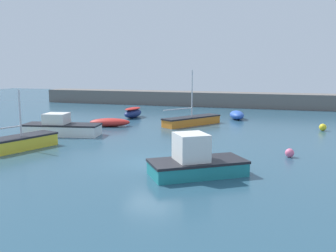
{
  "coord_description": "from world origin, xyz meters",
  "views": [
    {
      "loc": [
        7.14,
        -18.62,
        5.08
      ],
      "look_at": [
        -1.11,
        6.77,
        0.93
      ],
      "focal_mm": 40.0,
      "sensor_mm": 36.0,
      "label": 1
    }
  ],
  "objects_px": {
    "sailboat_short_mast": "(192,120)",
    "rowboat_white_midwater": "(110,122)",
    "cabin_cruiser_white": "(195,161)",
    "sailboat_twin_hulled": "(22,142)",
    "motorboat_with_cabin": "(61,127)",
    "open_tender_yellow": "(237,115)",
    "rowboat_with_red_cover": "(133,113)",
    "mooring_buoy_yellow": "(323,127)",
    "mooring_buoy_pink": "(290,153)"
  },
  "relations": [
    {
      "from": "cabin_cruiser_white",
      "to": "open_tender_yellow",
      "type": "distance_m",
      "value": 20.63
    },
    {
      "from": "motorboat_with_cabin",
      "to": "mooring_buoy_pink",
      "type": "distance_m",
      "value": 16.73
    },
    {
      "from": "rowboat_with_red_cover",
      "to": "mooring_buoy_yellow",
      "type": "height_order",
      "value": "rowboat_with_red_cover"
    },
    {
      "from": "open_tender_yellow",
      "to": "rowboat_white_midwater",
      "type": "xyz_separation_m",
      "value": [
        -9.98,
        -8.18,
        -0.07
      ]
    },
    {
      "from": "open_tender_yellow",
      "to": "motorboat_with_cabin",
      "type": "height_order",
      "value": "motorboat_with_cabin"
    },
    {
      "from": "sailboat_short_mast",
      "to": "mooring_buoy_pink",
      "type": "relative_size",
      "value": 11.53
    },
    {
      "from": "sailboat_twin_hulled",
      "to": "rowboat_with_red_cover",
      "type": "distance_m",
      "value": 16.16
    },
    {
      "from": "rowboat_with_red_cover",
      "to": "sailboat_short_mast",
      "type": "height_order",
      "value": "sailboat_short_mast"
    },
    {
      "from": "mooring_buoy_yellow",
      "to": "open_tender_yellow",
      "type": "bearing_deg",
      "value": 147.28
    },
    {
      "from": "sailboat_short_mast",
      "to": "open_tender_yellow",
      "type": "relative_size",
      "value": 1.88
    },
    {
      "from": "cabin_cruiser_white",
      "to": "motorboat_with_cabin",
      "type": "distance_m",
      "value": 14.33
    },
    {
      "from": "rowboat_white_midwater",
      "to": "motorboat_with_cabin",
      "type": "height_order",
      "value": "motorboat_with_cabin"
    },
    {
      "from": "open_tender_yellow",
      "to": "rowboat_white_midwater",
      "type": "distance_m",
      "value": 12.9
    },
    {
      "from": "cabin_cruiser_white",
      "to": "rowboat_with_red_cover",
      "type": "bearing_deg",
      "value": 85.7
    },
    {
      "from": "sailboat_twin_hulled",
      "to": "rowboat_with_red_cover",
      "type": "bearing_deg",
      "value": 14.23
    },
    {
      "from": "rowboat_white_midwater",
      "to": "rowboat_with_red_cover",
      "type": "bearing_deg",
      "value": -104.26
    },
    {
      "from": "rowboat_with_red_cover",
      "to": "sailboat_short_mast",
      "type": "relative_size",
      "value": 0.54
    },
    {
      "from": "cabin_cruiser_white",
      "to": "mooring_buoy_pink",
      "type": "height_order",
      "value": "cabin_cruiser_white"
    },
    {
      "from": "motorboat_with_cabin",
      "to": "mooring_buoy_yellow",
      "type": "distance_m",
      "value": 20.91
    },
    {
      "from": "open_tender_yellow",
      "to": "mooring_buoy_pink",
      "type": "bearing_deg",
      "value": 2.01
    },
    {
      "from": "rowboat_white_midwater",
      "to": "cabin_cruiser_white",
      "type": "bearing_deg",
      "value": 112.96
    },
    {
      "from": "sailboat_twin_hulled",
      "to": "rowboat_with_red_cover",
      "type": "xyz_separation_m",
      "value": [
        0.68,
        16.14,
        0.09
      ]
    },
    {
      "from": "sailboat_twin_hulled",
      "to": "rowboat_white_midwater",
      "type": "height_order",
      "value": "sailboat_twin_hulled"
    },
    {
      "from": "cabin_cruiser_white",
      "to": "sailboat_twin_hulled",
      "type": "xyz_separation_m",
      "value": [
        -11.87,
        2.32,
        -0.23
      ]
    },
    {
      "from": "rowboat_with_red_cover",
      "to": "motorboat_with_cabin",
      "type": "distance_m",
      "value": 11.2
    },
    {
      "from": "sailboat_twin_hulled",
      "to": "sailboat_short_mast",
      "type": "distance_m",
      "value": 15.23
    },
    {
      "from": "rowboat_with_red_cover",
      "to": "mooring_buoy_yellow",
      "type": "bearing_deg",
      "value": -95.35
    },
    {
      "from": "rowboat_with_red_cover",
      "to": "mooring_buoy_yellow",
      "type": "distance_m",
      "value": 18.23
    },
    {
      "from": "sailboat_twin_hulled",
      "to": "mooring_buoy_pink",
      "type": "distance_m",
      "value": 16.41
    },
    {
      "from": "rowboat_white_midwater",
      "to": "sailboat_twin_hulled",
      "type": "bearing_deg",
      "value": 65.94
    },
    {
      "from": "sailboat_twin_hulled",
      "to": "open_tender_yellow",
      "type": "distance_m",
      "value": 21.38
    },
    {
      "from": "cabin_cruiser_white",
      "to": "sailboat_twin_hulled",
      "type": "relative_size",
      "value": 0.99
    },
    {
      "from": "open_tender_yellow",
      "to": "motorboat_with_cabin",
      "type": "xyz_separation_m",
      "value": [
        -11.51,
        -13.29,
        0.18
      ]
    },
    {
      "from": "open_tender_yellow",
      "to": "sailboat_short_mast",
      "type": "bearing_deg",
      "value": -49.19
    },
    {
      "from": "mooring_buoy_yellow",
      "to": "mooring_buoy_pink",
      "type": "xyz_separation_m",
      "value": [
        -2.55,
        -10.48,
        -0.03
      ]
    },
    {
      "from": "open_tender_yellow",
      "to": "mooring_buoy_pink",
      "type": "relative_size",
      "value": 6.14
    },
    {
      "from": "mooring_buoy_yellow",
      "to": "rowboat_with_red_cover",
      "type": "bearing_deg",
      "value": 171.31
    },
    {
      "from": "cabin_cruiser_white",
      "to": "rowboat_with_red_cover",
      "type": "distance_m",
      "value": 21.59
    },
    {
      "from": "mooring_buoy_pink",
      "to": "mooring_buoy_yellow",
      "type": "bearing_deg",
      "value": 76.31
    },
    {
      "from": "cabin_cruiser_white",
      "to": "mooring_buoy_yellow",
      "type": "bearing_deg",
      "value": 30.98
    },
    {
      "from": "sailboat_twin_hulled",
      "to": "rowboat_white_midwater",
      "type": "distance_m",
      "value": 10.18
    },
    {
      "from": "sailboat_twin_hulled",
      "to": "open_tender_yellow",
      "type": "bearing_deg",
      "value": -14.49
    },
    {
      "from": "sailboat_short_mast",
      "to": "rowboat_white_midwater",
      "type": "bearing_deg",
      "value": 146.28
    },
    {
      "from": "cabin_cruiser_white",
      "to": "motorboat_with_cabin",
      "type": "relative_size",
      "value": 0.82
    },
    {
      "from": "rowboat_with_red_cover",
      "to": "mooring_buoy_pink",
      "type": "xyz_separation_m",
      "value": [
        15.46,
        -13.24,
        -0.28
      ]
    },
    {
      "from": "sailboat_twin_hulled",
      "to": "rowboat_white_midwater",
      "type": "relative_size",
      "value": 1.33
    },
    {
      "from": "open_tender_yellow",
      "to": "sailboat_twin_hulled",
      "type": "bearing_deg",
      "value": -47.43
    },
    {
      "from": "rowboat_white_midwater",
      "to": "mooring_buoy_pink",
      "type": "distance_m",
      "value": 16.71
    },
    {
      "from": "sailboat_twin_hulled",
      "to": "motorboat_with_cabin",
      "type": "distance_m",
      "value": 5.03
    },
    {
      "from": "sailboat_twin_hulled",
      "to": "motorboat_with_cabin",
      "type": "relative_size",
      "value": 0.83
    }
  ]
}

